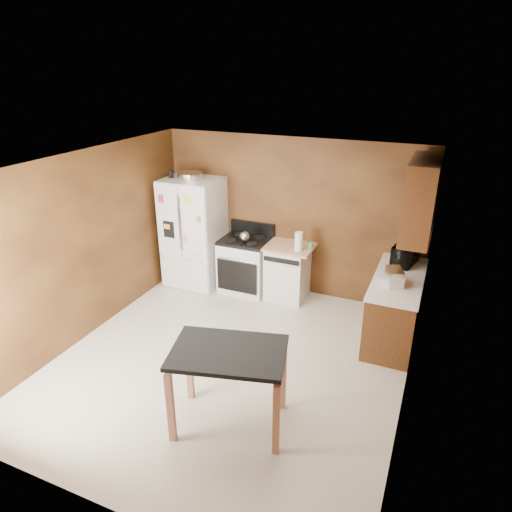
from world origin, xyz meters
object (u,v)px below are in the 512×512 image
Objects in this scene: roasting_pan at (190,175)px; paper_towel at (299,241)px; pen_cup at (171,174)px; dishwasher at (288,271)px; microwave at (405,255)px; refrigerator at (194,232)px; island at (229,363)px; kettle at (245,237)px; gas_range at (246,264)px; toaster at (395,277)px; green_canister at (310,245)px.

paper_towel is (1.85, -0.05, -0.82)m from roasting_pan.
dishwasher is at bearing 3.61° from pen_cup.
refrigerator is (-3.36, -0.07, -0.13)m from microwave.
island is at bearing -49.45° from pen_cup.
gas_range is at bearing 110.35° from kettle.
kettle is 0.96m from refrigerator.
toaster reaches higher than kettle.
kettle is 2.41m from microwave.
roasting_pan is at bearing 104.60° from microwave.
green_canister is (1.99, 0.10, -0.91)m from roasting_pan.
island is (0.19, -2.77, -0.27)m from paper_towel.
green_canister is at bearing 2.97° from roasting_pan.
island is (-1.34, -2.87, -0.28)m from microwave.
green_canister is (0.14, 0.15, -0.09)m from paper_towel.
pen_cup is 1.19× the size of green_canister.
kettle is 0.58× the size of toaster.
pen_cup is 2.42m from dishwasher.
gas_range is at bearing 104.09° from microwave.
toaster is (2.36, -0.61, 0.02)m from kettle.
roasting_pan is 0.95m from refrigerator.
gas_range is at bearing 2.13° from roasting_pan.
kettle is 1.04m from green_canister.
dishwasher is (-1.73, 0.01, -0.58)m from microwave.
dishwasher is (1.97, 0.12, -1.41)m from pen_cup.
kettle reaches higher than dishwasher.
microwave is at bearing 2.99° from kettle.
kettle is 0.19× the size of dishwasher.
green_canister reaches higher than dishwasher.
dishwasher is (0.72, 0.02, -0.01)m from gas_range.
microwave reaches higher than toaster.
refrigerator is at bearing 6.57° from pen_cup.
kettle is 0.54m from gas_range.
paper_towel is at bearing 135.15° from toaster.
green_canister is at bearing 7.44° from dishwasher.
island is (2.04, -2.82, -1.09)m from roasting_pan.
paper_towel is 0.59× the size of microwave.
refrigerator is 2.02× the size of dishwasher.
microwave is (3.70, 0.11, -0.82)m from pen_cup.
toaster is 2.57m from gas_range.
microwave is 1.83m from dishwasher.
roasting_pan reaches higher than toaster.
pen_cup reaches higher than dishwasher.
kettle is 0.59× the size of paper_towel.
gas_range is (1.25, 0.10, -1.40)m from pen_cup.
gas_range is (-2.45, -0.01, -0.57)m from microwave.
paper_towel is (0.88, 0.03, 0.05)m from kettle.
dishwasher is at bearing 134.46° from toaster.
microwave reaches higher than gas_range.
toaster is 0.16× the size of refrigerator.
toaster is at bearing 58.67° from island.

